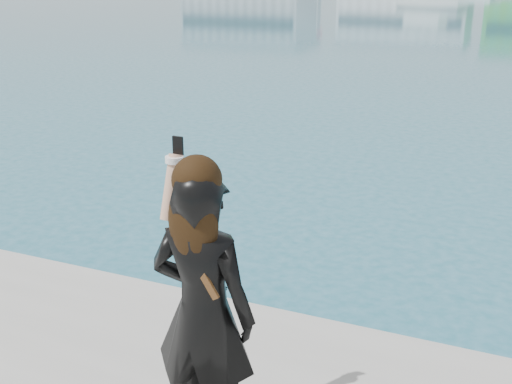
# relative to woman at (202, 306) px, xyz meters

# --- Properties ---
(woman) EXTENTS (0.59, 0.40, 1.69)m
(woman) POSITION_rel_woman_xyz_m (0.00, 0.00, 0.00)
(woman) COLOR black
(woman) RESTS_ON near_quay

